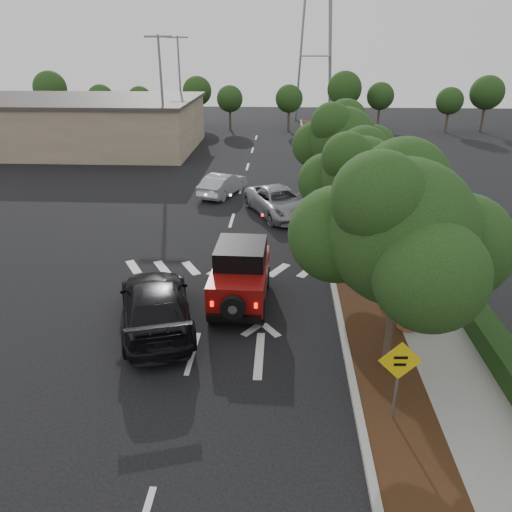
# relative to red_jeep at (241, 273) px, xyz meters

# --- Properties ---
(ground) EXTENTS (120.00, 120.00, 0.00)m
(ground) POSITION_rel_red_jeep_xyz_m (-1.19, -3.39, -1.08)
(ground) COLOR black
(ground) RESTS_ON ground
(curb) EXTENTS (0.20, 70.00, 0.15)m
(curb) POSITION_rel_red_jeep_xyz_m (3.41, 8.61, -1.01)
(curb) COLOR #9E9B93
(curb) RESTS_ON ground
(planting_strip) EXTENTS (1.80, 70.00, 0.12)m
(planting_strip) POSITION_rel_red_jeep_xyz_m (4.41, 8.61, -1.02)
(planting_strip) COLOR black
(planting_strip) RESTS_ON ground
(sidewalk) EXTENTS (2.00, 70.00, 0.12)m
(sidewalk) POSITION_rel_red_jeep_xyz_m (6.31, 8.61, -1.02)
(sidewalk) COLOR gray
(sidewalk) RESTS_ON ground
(hedge) EXTENTS (0.80, 70.00, 0.80)m
(hedge) POSITION_rel_red_jeep_xyz_m (7.71, 8.61, -0.68)
(hedge) COLOR black
(hedge) RESTS_ON ground
(commercial_building) EXTENTS (22.00, 12.00, 4.00)m
(commercial_building) POSITION_rel_red_jeep_xyz_m (-17.19, 26.61, 0.92)
(commercial_building) COLOR gray
(commercial_building) RESTS_ON ground
(transmission_tower) EXTENTS (7.00, 4.00, 28.00)m
(transmission_tower) POSITION_rel_red_jeep_xyz_m (4.81, 44.61, -1.08)
(transmission_tower) COLOR slate
(transmission_tower) RESTS_ON ground
(street_tree_near) EXTENTS (3.80, 3.80, 5.92)m
(street_tree_near) POSITION_rel_red_jeep_xyz_m (4.41, -3.89, -1.08)
(street_tree_near) COLOR black
(street_tree_near) RESTS_ON ground
(street_tree_mid) EXTENTS (3.20, 3.20, 5.32)m
(street_tree_mid) POSITION_rel_red_jeep_xyz_m (4.41, 3.11, -1.08)
(street_tree_mid) COLOR black
(street_tree_mid) RESTS_ON ground
(street_tree_far) EXTENTS (3.40, 3.40, 5.62)m
(street_tree_far) POSITION_rel_red_jeep_xyz_m (4.41, 9.61, -1.08)
(street_tree_far) COLOR black
(street_tree_far) RESTS_ON ground
(light_pole_a) EXTENTS (2.00, 0.22, 9.00)m
(light_pole_a) POSITION_rel_red_jeep_xyz_m (-7.69, 22.61, -1.08)
(light_pole_a) COLOR slate
(light_pole_a) RESTS_ON ground
(light_pole_b) EXTENTS (2.00, 0.22, 9.00)m
(light_pole_b) POSITION_rel_red_jeep_xyz_m (-8.69, 34.61, -1.08)
(light_pole_b) COLOR slate
(light_pole_b) RESTS_ON ground
(red_jeep) EXTENTS (1.97, 4.22, 2.13)m
(red_jeep) POSITION_rel_red_jeep_xyz_m (0.00, 0.00, 0.00)
(red_jeep) COLOR black
(red_jeep) RESTS_ON ground
(silver_suv_ahead) EXTENTS (4.36, 5.75, 1.45)m
(silver_suv_ahead) POSITION_rel_red_jeep_xyz_m (1.27, 9.64, -0.36)
(silver_suv_ahead) COLOR #929398
(silver_suv_ahead) RESTS_ON ground
(black_suv_oncoming) EXTENTS (3.64, 5.81, 1.57)m
(black_suv_oncoming) POSITION_rel_red_jeep_xyz_m (-2.61, -1.89, -0.30)
(black_suv_oncoming) COLOR black
(black_suv_oncoming) RESTS_ON ground
(silver_sedan_oncoming) EXTENTS (2.70, 4.28, 1.33)m
(silver_sedan_oncoming) POSITION_rel_red_jeep_xyz_m (-2.19, 13.21, -0.42)
(silver_sedan_oncoming) COLOR #AEB1B6
(silver_sedan_oncoming) RESTS_ON ground
(parked_suv) EXTENTS (3.91, 1.68, 1.31)m
(parked_suv) POSITION_rel_red_jeep_xyz_m (-10.23, 22.95, -0.43)
(parked_suv) COLOR #A9ABB1
(parked_suv) RESTS_ON ground
(speed_hump_sign) EXTENTS (1.03, 0.10, 2.19)m
(speed_hump_sign) POSITION_rel_red_jeep_xyz_m (4.21, -6.01, 0.43)
(speed_hump_sign) COLOR slate
(speed_hump_sign) RESTS_ON ground
(terracotta_planter) EXTENTS (0.78, 0.78, 1.36)m
(terracotta_planter) POSITION_rel_red_jeep_xyz_m (5.48, -1.79, -0.17)
(terracotta_planter) COLOR brown
(terracotta_planter) RESTS_ON ground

